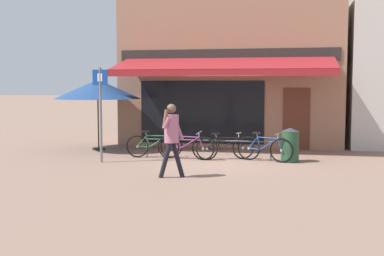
{
  "coord_description": "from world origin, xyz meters",
  "views": [
    {
      "loc": [
        2.0,
        -13.86,
        2.21
      ],
      "look_at": [
        -0.55,
        -1.22,
        1.05
      ],
      "focal_mm": 45.0,
      "sensor_mm": 36.0,
      "label": 1
    }
  ],
  "objects_px": {
    "bicycle_purple": "(185,147)",
    "bicycle_blue": "(265,148)",
    "pedestrian_adult": "(171,132)",
    "bicycle_black": "(225,147)",
    "cafe_parasol": "(98,89)",
    "bicycle_green": "(154,145)",
    "parking_sign": "(101,105)",
    "litter_bin": "(290,145)"
  },
  "relations": [
    {
      "from": "bicycle_purple",
      "to": "bicycle_blue",
      "type": "xyz_separation_m",
      "value": [
        2.33,
        0.09,
        0.0
      ]
    },
    {
      "from": "pedestrian_adult",
      "to": "bicycle_black",
      "type": "bearing_deg",
      "value": -100.43
    },
    {
      "from": "pedestrian_adult",
      "to": "cafe_parasol",
      "type": "distance_m",
      "value": 5.73
    },
    {
      "from": "bicycle_black",
      "to": "pedestrian_adult",
      "type": "height_order",
      "value": "pedestrian_adult"
    },
    {
      "from": "bicycle_green",
      "to": "bicycle_blue",
      "type": "distance_m",
      "value": 3.34
    },
    {
      "from": "parking_sign",
      "to": "cafe_parasol",
      "type": "distance_m",
      "value": 2.81
    },
    {
      "from": "bicycle_blue",
      "to": "litter_bin",
      "type": "xyz_separation_m",
      "value": [
        0.72,
        0.05,
        0.12
      ]
    },
    {
      "from": "bicycle_green",
      "to": "bicycle_black",
      "type": "distance_m",
      "value": 2.16
    },
    {
      "from": "bicycle_green",
      "to": "pedestrian_adult",
      "type": "bearing_deg",
      "value": -77.51
    },
    {
      "from": "pedestrian_adult",
      "to": "cafe_parasol",
      "type": "bearing_deg",
      "value": -44.18
    },
    {
      "from": "bicycle_purple",
      "to": "pedestrian_adult",
      "type": "bearing_deg",
      "value": -78.51
    },
    {
      "from": "bicycle_purple",
      "to": "litter_bin",
      "type": "relative_size",
      "value": 1.81
    },
    {
      "from": "bicycle_purple",
      "to": "cafe_parasol",
      "type": "distance_m",
      "value": 4.06
    },
    {
      "from": "bicycle_black",
      "to": "pedestrian_adult",
      "type": "distance_m",
      "value": 3.24
    },
    {
      "from": "bicycle_black",
      "to": "pedestrian_adult",
      "type": "bearing_deg",
      "value": -127.67
    },
    {
      "from": "bicycle_purple",
      "to": "bicycle_black",
      "type": "distance_m",
      "value": 1.17
    },
    {
      "from": "bicycle_green",
      "to": "bicycle_purple",
      "type": "distance_m",
      "value": 1.02
    },
    {
      "from": "bicycle_blue",
      "to": "bicycle_purple",
      "type": "bearing_deg",
      "value": -161.39
    },
    {
      "from": "pedestrian_adult",
      "to": "cafe_parasol",
      "type": "xyz_separation_m",
      "value": [
        -3.63,
        4.33,
        0.97
      ]
    },
    {
      "from": "bicycle_blue",
      "to": "litter_bin",
      "type": "distance_m",
      "value": 0.73
    },
    {
      "from": "litter_bin",
      "to": "cafe_parasol",
      "type": "height_order",
      "value": "cafe_parasol"
    },
    {
      "from": "bicycle_green",
      "to": "parking_sign",
      "type": "xyz_separation_m",
      "value": [
        -1.23,
        -1.18,
        1.27
      ]
    },
    {
      "from": "pedestrian_adult",
      "to": "litter_bin",
      "type": "xyz_separation_m",
      "value": [
        2.78,
        2.95,
        -0.6
      ]
    },
    {
      "from": "bicycle_blue",
      "to": "cafe_parasol",
      "type": "bearing_deg",
      "value": -177.75
    },
    {
      "from": "pedestrian_adult",
      "to": "parking_sign",
      "type": "relative_size",
      "value": 0.66
    },
    {
      "from": "parking_sign",
      "to": "bicycle_green",
      "type": "bearing_deg",
      "value": 43.86
    },
    {
      "from": "bicycle_blue",
      "to": "cafe_parasol",
      "type": "distance_m",
      "value": 6.11
    },
    {
      "from": "bicycle_purple",
      "to": "bicycle_black",
      "type": "relative_size",
      "value": 1.05
    },
    {
      "from": "parking_sign",
      "to": "bicycle_black",
      "type": "bearing_deg",
      "value": 20.08
    },
    {
      "from": "pedestrian_adult",
      "to": "parking_sign",
      "type": "xyz_separation_m",
      "value": [
        -2.51,
        1.79,
        0.55
      ]
    },
    {
      "from": "bicycle_purple",
      "to": "bicycle_black",
      "type": "bearing_deg",
      "value": 16.91
    },
    {
      "from": "bicycle_green",
      "to": "parking_sign",
      "type": "relative_size",
      "value": 0.63
    },
    {
      "from": "bicycle_green",
      "to": "bicycle_blue",
      "type": "relative_size",
      "value": 1.04
    },
    {
      "from": "bicycle_blue",
      "to": "pedestrian_adult",
      "type": "bearing_deg",
      "value": -109.06
    },
    {
      "from": "bicycle_blue",
      "to": "parking_sign",
      "type": "distance_m",
      "value": 4.86
    },
    {
      "from": "parking_sign",
      "to": "cafe_parasol",
      "type": "height_order",
      "value": "parking_sign"
    },
    {
      "from": "bicycle_green",
      "to": "litter_bin",
      "type": "distance_m",
      "value": 4.06
    },
    {
      "from": "bicycle_purple",
      "to": "litter_bin",
      "type": "distance_m",
      "value": 3.05
    },
    {
      "from": "litter_bin",
      "to": "parking_sign",
      "type": "bearing_deg",
      "value": -167.58
    },
    {
      "from": "bicycle_green",
      "to": "pedestrian_adult",
      "type": "height_order",
      "value": "pedestrian_adult"
    },
    {
      "from": "bicycle_black",
      "to": "parking_sign",
      "type": "distance_m",
      "value": 3.83
    },
    {
      "from": "bicycle_purple",
      "to": "bicycle_blue",
      "type": "bearing_deg",
      "value": 8.3
    }
  ]
}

